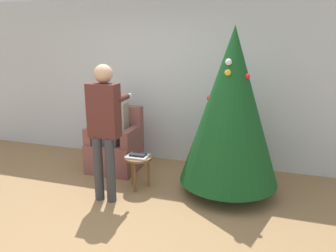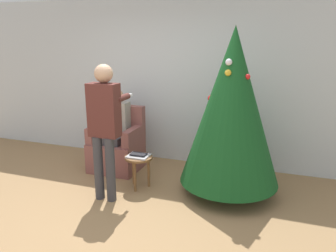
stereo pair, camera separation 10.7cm
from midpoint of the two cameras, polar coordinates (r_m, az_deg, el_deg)
The scene contains 9 objects.
ground_plane at distance 3.98m, azimuth -12.16°, elevation -16.18°, with size 14.00×14.00×0.00m, color #99754C.
wall_back at distance 5.49m, azimuth -1.27°, elevation 7.75°, with size 8.00×0.06×2.70m.
christmas_tree at distance 4.27m, azimuth 10.25°, elevation 3.29°, with size 1.30×1.30×2.20m.
armchair at distance 5.31m, azimuth -9.66°, elevation -3.70°, with size 0.74×0.67×1.00m.
person_seated at distance 5.19m, azimuth -9.96°, elevation -0.12°, with size 0.36×0.46×1.28m.
person_standing at distance 4.15m, azimuth -11.77°, elevation 0.79°, with size 0.41×0.57×1.74m.
side_stool at distance 4.59m, azimuth -5.88°, elevation -6.26°, with size 0.39×0.39×0.46m.
laptop at distance 4.56m, azimuth -5.91°, elevation -5.24°, with size 0.29×0.25×0.02m.
book at distance 4.55m, azimuth -5.92°, elevation -4.98°, with size 0.22×0.13×0.02m.
Camera 1 is at (1.74, -2.94, 2.03)m, focal length 35.00 mm.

